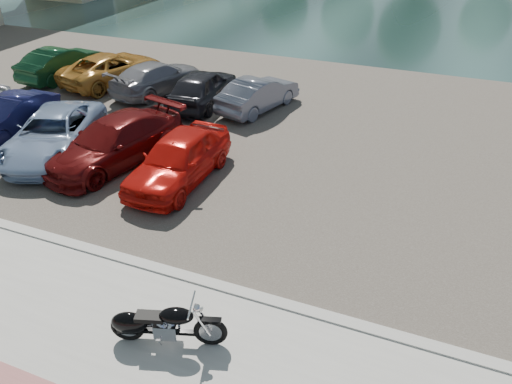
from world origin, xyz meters
TOP-DOWN VIEW (x-y plane):
  - ground at (0.00, 0.00)m, footprint 200.00×200.00m
  - kerb at (0.00, 2.00)m, footprint 60.00×0.30m
  - parking_lot at (0.00, 11.00)m, footprint 60.00×18.00m
  - river at (0.00, 40.00)m, footprint 120.00×40.00m
  - motorcycle at (-0.63, 0.10)m, footprint 2.26×1.03m
  - car_1 at (-11.11, 6.89)m, footprint 1.41×3.96m
  - car_2 at (-8.38, 6.06)m, footprint 3.96×5.60m
  - car_3 at (-6.06, 6.29)m, footprint 3.24×5.47m
  - car_4 at (-3.51, 6.00)m, footprint 1.82×4.47m
  - car_5 at (-13.66, 12.62)m, footprint 1.96×4.56m
  - car_6 at (-11.00, 12.90)m, footprint 3.39×5.42m
  - car_7 at (-8.41, 12.65)m, footprint 2.92×4.96m
  - car_8 at (-5.82, 12.03)m, footprint 2.04×4.52m
  - car_9 at (-3.46, 12.41)m, footprint 2.41×4.26m

SIDE VIEW (x-z plane):
  - ground at x=0.00m, z-range 0.00..0.00m
  - river at x=0.00m, z-range 0.00..0.00m
  - parking_lot at x=0.00m, z-range 0.00..0.04m
  - kerb at x=0.00m, z-range 0.00..0.14m
  - motorcycle at x=-0.63m, z-range 0.04..1.09m
  - car_1 at x=-11.11m, z-range 0.04..1.34m
  - car_9 at x=-3.46m, z-range 0.04..1.37m
  - car_7 at x=-8.41m, z-range 0.04..1.39m
  - car_6 at x=-11.00m, z-range 0.04..1.44m
  - car_2 at x=-8.38m, z-range 0.04..1.46m
  - car_5 at x=-13.66m, z-range 0.04..1.50m
  - car_3 at x=-6.06m, z-range 0.04..1.53m
  - car_8 at x=-5.82m, z-range 0.04..1.54m
  - car_4 at x=-3.51m, z-range 0.04..1.56m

